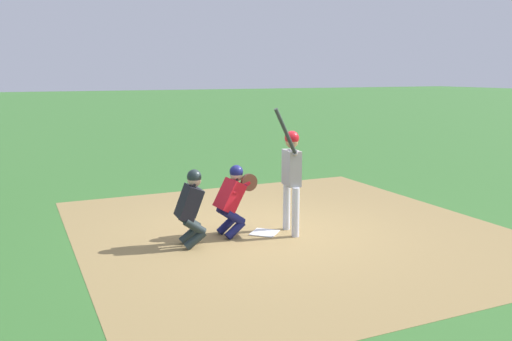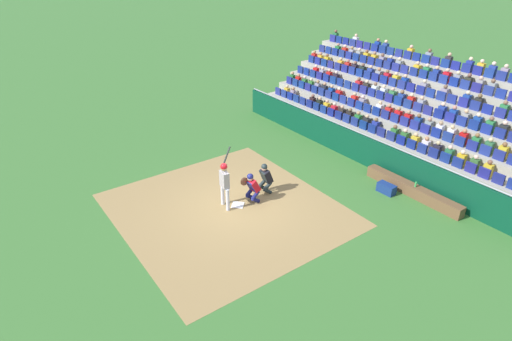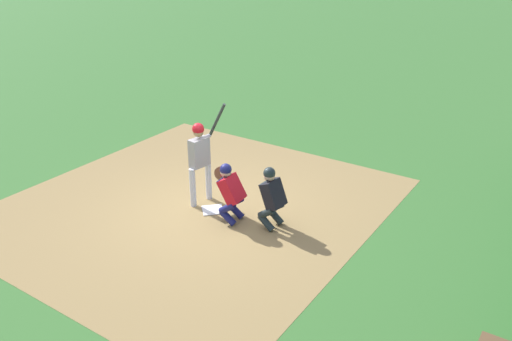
{
  "view_description": "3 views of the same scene",
  "coord_description": "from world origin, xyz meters",
  "px_view_note": "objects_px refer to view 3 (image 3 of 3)",
  "views": [
    {
      "loc": [
        8.3,
        -4.03,
        2.82
      ],
      "look_at": [
        0.01,
        -0.17,
        1.16
      ],
      "focal_mm": 37.8,
      "sensor_mm": 36.0,
      "label": 1
    },
    {
      "loc": [
        -11.12,
        7.3,
        8.64
      ],
      "look_at": [
        0.07,
        -0.9,
        1.16
      ],
      "focal_mm": 29.63,
      "sensor_mm": 36.0,
      "label": 2
    },
    {
      "loc": [
        -7.74,
        -6.2,
        5.4
      ],
      "look_at": [
        0.05,
        -1.07,
        1.18
      ],
      "focal_mm": 36.97,
      "sensor_mm": 36.0,
      "label": 3
    }
  ],
  "objects_px": {
    "home_plate_marker": "(213,210)",
    "batter_at_plate": "(200,154)",
    "catcher_crouching": "(230,189)",
    "home_plate_umpire": "(272,195)"
  },
  "relations": [
    {
      "from": "home_plate_marker",
      "to": "catcher_crouching",
      "type": "bearing_deg",
      "value": -102.4
    },
    {
      "from": "home_plate_marker",
      "to": "home_plate_umpire",
      "type": "bearing_deg",
      "value": -84.84
    },
    {
      "from": "home_plate_marker",
      "to": "home_plate_umpire",
      "type": "height_order",
      "value": "home_plate_umpire"
    },
    {
      "from": "catcher_crouching",
      "to": "home_plate_umpire",
      "type": "xyz_separation_m",
      "value": [
        0.25,
        -0.83,
        -0.0
      ]
    },
    {
      "from": "home_plate_marker",
      "to": "catcher_crouching",
      "type": "height_order",
      "value": "catcher_crouching"
    },
    {
      "from": "home_plate_marker",
      "to": "batter_at_plate",
      "type": "distance_m",
      "value": 1.22
    },
    {
      "from": "batter_at_plate",
      "to": "catcher_crouching",
      "type": "distance_m",
      "value": 1.12
    },
    {
      "from": "home_plate_marker",
      "to": "batter_at_plate",
      "type": "xyz_separation_m",
      "value": [
        0.18,
        0.43,
        1.13
      ]
    },
    {
      "from": "home_plate_umpire",
      "to": "batter_at_plate",
      "type": "bearing_deg",
      "value": 88.28
    },
    {
      "from": "catcher_crouching",
      "to": "home_plate_umpire",
      "type": "relative_size",
      "value": 0.98
    }
  ]
}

